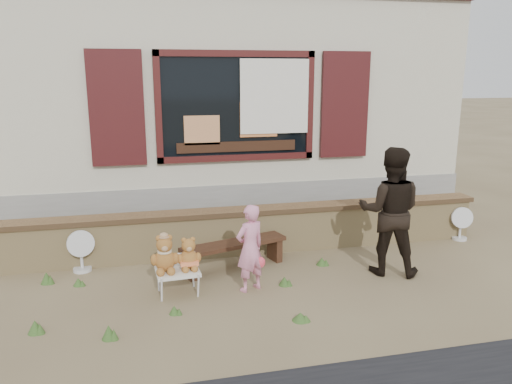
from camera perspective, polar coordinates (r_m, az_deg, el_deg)
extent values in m
plane|color=brown|center=(6.48, 1.21, -9.86)|extent=(80.00, 80.00, 0.00)
cube|color=gray|center=(10.37, -4.98, 12.52)|extent=(8.00, 5.00, 3.20)
cube|color=gray|center=(10.59, -4.76, 1.64)|extent=(8.04, 5.04, 0.80)
cube|color=black|center=(7.89, -2.28, 9.73)|extent=(2.30, 0.04, 1.50)
cube|color=#3F1312|center=(7.86, -2.30, 15.55)|extent=(2.50, 0.08, 0.10)
cube|color=#3F1312|center=(7.96, -2.20, 3.96)|extent=(2.50, 0.08, 0.10)
cube|color=#3F1312|center=(7.73, -11.13, 9.41)|extent=(0.10, 0.08, 1.70)
cube|color=#3F1312|center=(8.18, 6.16, 9.79)|extent=(0.10, 0.08, 1.70)
cube|color=black|center=(7.73, -15.64, 9.17)|extent=(0.80, 0.07, 1.70)
cube|color=black|center=(8.38, 10.12, 9.75)|extent=(0.80, 0.07, 1.70)
cube|color=silver|center=(7.95, 2.14, 10.84)|extent=(1.10, 0.02, 1.15)
cube|color=black|center=(7.92, -2.19, 5.23)|extent=(1.90, 0.06, 0.16)
cube|color=tan|center=(7.81, -6.21, 7.04)|extent=(0.55, 0.06, 0.45)
cube|color=#E08447|center=(7.95, 0.28, 8.32)|extent=(0.60, 0.06, 0.55)
cube|color=tan|center=(7.28, -0.71, -4.64)|extent=(7.00, 0.30, 0.60)
cube|color=brown|center=(7.19, -0.72, -2.14)|extent=(7.10, 0.36, 0.07)
cube|color=#311C11|center=(6.67, -2.54, -5.95)|extent=(1.49, 0.72, 0.05)
cube|color=#311C11|center=(6.49, -7.59, -8.43)|extent=(0.17, 0.29, 0.31)
cube|color=#311C11|center=(7.04, 2.14, -6.56)|extent=(0.17, 0.29, 0.31)
cube|color=silver|center=(6.02, -8.97, -8.92)|extent=(0.52, 0.47, 0.04)
cylinder|color=silver|center=(5.89, -10.72, -11.16)|extent=(0.02, 0.02, 0.27)
cylinder|color=silver|center=(5.94, -6.61, -10.79)|extent=(0.02, 0.02, 0.27)
cylinder|color=silver|center=(6.24, -11.10, -9.72)|extent=(0.02, 0.02, 0.27)
cylinder|color=silver|center=(6.28, -7.22, -9.39)|extent=(0.02, 0.02, 0.27)
imported|color=pink|center=(5.97, -0.69, -6.42)|extent=(0.46, 0.40, 1.07)
imported|color=black|center=(6.63, 15.06, -2.14)|extent=(1.00, 0.92, 1.67)
cylinder|color=silver|center=(7.09, -19.22, -8.34)|extent=(0.24, 0.24, 0.04)
cylinder|color=silver|center=(7.04, -19.31, -7.18)|extent=(0.04, 0.04, 0.31)
cylinder|color=silver|center=(6.96, -19.45, -5.49)|extent=(0.37, 0.20, 0.35)
cylinder|color=silver|center=(8.53, 22.20, -4.92)|extent=(0.23, 0.23, 0.04)
cylinder|color=silver|center=(8.49, 22.29, -4.00)|extent=(0.04, 0.04, 0.29)
cylinder|color=silver|center=(8.43, 22.41, -2.67)|extent=(0.35, 0.19, 0.33)
cone|color=#385923|center=(6.64, -19.65, -9.65)|extent=(0.13, 0.13, 0.10)
cone|color=#385923|center=(5.67, -23.92, -13.88)|extent=(0.16, 0.16, 0.14)
cone|color=#385923|center=(5.47, 5.09, -14.00)|extent=(0.18, 0.18, 0.09)
cone|color=#385923|center=(6.28, 3.26, -10.12)|extent=(0.15, 0.15, 0.11)
cone|color=#385923|center=(6.94, 7.53, -7.85)|extent=(0.15, 0.15, 0.11)
cone|color=#385923|center=(6.83, -22.82, -9.02)|extent=(0.15, 0.15, 0.15)
cone|color=#385923|center=(5.32, -16.48, -15.08)|extent=(0.14, 0.14, 0.15)
cone|color=#385923|center=(5.65, -9.33, -13.15)|extent=(0.12, 0.12, 0.10)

